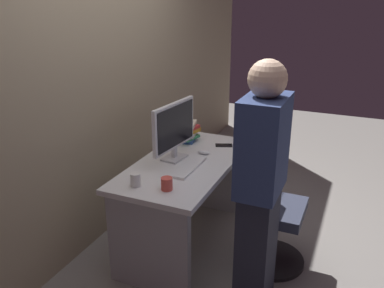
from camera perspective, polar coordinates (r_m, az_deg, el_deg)
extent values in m
plane|color=gray|center=(3.52, -0.77, -13.52)|extent=(9.00, 9.00, 0.00)
cube|color=tan|center=(3.34, -13.22, 11.93)|extent=(6.40, 0.10, 3.00)
cube|color=white|center=(3.17, -0.83, -2.75)|extent=(1.39, 0.69, 0.04)
cube|color=#B2B2B7|center=(2.86, -6.20, -14.18)|extent=(0.06, 0.61, 0.70)
cube|color=#B2B2B7|center=(3.86, 3.09, -4.36)|extent=(0.06, 0.61, 0.70)
cylinder|color=black|center=(3.35, 10.93, -15.62)|extent=(0.52, 0.52, 0.03)
cylinder|color=black|center=(3.23, 11.18, -12.60)|extent=(0.05, 0.05, 0.39)
cube|color=#33384C|center=(3.11, 11.48, -8.97)|extent=(0.44, 0.44, 0.08)
cube|color=#33384C|center=(3.03, 8.32, -4.06)|extent=(0.40, 0.06, 0.44)
cube|color=#262838|center=(2.71, 9.06, -14.51)|extent=(0.34, 0.20, 0.85)
cube|color=navy|center=(2.38, 10.01, -0.22)|extent=(0.40, 0.24, 0.58)
sphere|color=beige|center=(2.27, 10.61, 9.01)|extent=(0.22, 0.22, 0.22)
cube|color=silver|center=(3.21, -2.49, -1.95)|extent=(0.21, 0.16, 0.02)
cube|color=silver|center=(3.19, -2.50, -1.16)|extent=(0.04, 0.03, 0.08)
cube|color=silver|center=(3.12, -2.56, 2.61)|extent=(0.54, 0.09, 0.36)
cube|color=black|center=(3.11, -2.27, 2.58)|extent=(0.49, 0.06, 0.32)
cube|color=white|center=(3.04, -0.57, -3.23)|extent=(0.43, 0.13, 0.02)
ellipsoid|color=white|center=(3.30, 1.71, -1.14)|extent=(0.06, 0.10, 0.03)
cylinder|color=#D84C3F|center=(2.71, -3.58, -5.61)|extent=(0.08, 0.08, 0.09)
cylinder|color=white|center=(2.77, -7.98, -5.01)|extent=(0.07, 0.07, 0.10)
cube|color=#3359A5|center=(3.59, -0.72, 0.69)|extent=(0.20, 0.17, 0.03)
cube|color=#338C59|center=(3.56, -0.64, 1.02)|extent=(0.21, 0.18, 0.02)
cube|color=white|center=(3.56, -0.48, 1.46)|extent=(0.19, 0.15, 0.03)
cube|color=gold|center=(3.55, -0.71, 1.95)|extent=(0.23, 0.20, 0.03)
cube|color=red|center=(3.53, -0.49, 2.37)|extent=(0.19, 0.16, 0.03)
cube|color=beige|center=(3.53, -0.70, 2.84)|extent=(0.22, 0.19, 0.03)
cube|color=black|center=(3.49, 4.51, -0.18)|extent=(0.12, 0.16, 0.01)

